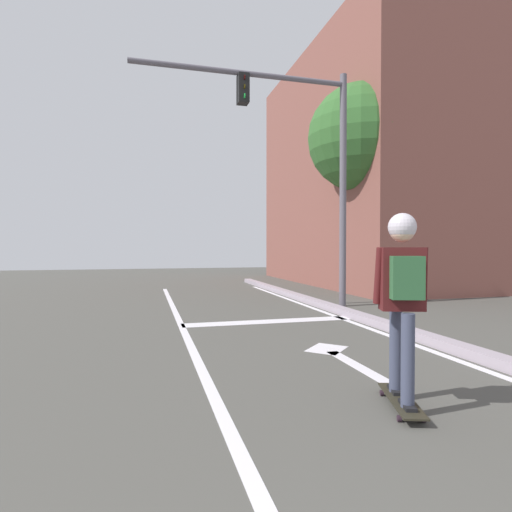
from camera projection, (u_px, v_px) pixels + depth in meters
lane_line_center at (208, 385)px, 4.18m from camera, size 0.12×20.00×0.01m
lane_line_curbside at (463, 362)px, 4.98m from camera, size 0.12×20.00×0.01m
stop_bar at (269, 321)px, 7.75m from camera, size 3.26×0.40×0.01m
lane_arrow_stem at (357, 366)px, 4.83m from camera, size 0.16×1.40×0.01m
lane_arrow_head at (327, 349)px, 5.66m from camera, size 0.71×0.71×0.01m
curb_strip at (480, 355)px, 5.05m from camera, size 0.24×24.00×0.14m
skateboard at (401, 400)px, 3.57m from camera, size 0.46×0.87×0.08m
skater at (402, 282)px, 3.54m from camera, size 0.43×0.60×1.62m
traffic_signal_mast at (300, 143)px, 9.44m from camera, size 4.95×0.34×5.49m
roadside_tree at (361, 138)px, 12.21m from camera, size 3.18×3.18×6.26m
building_block at (451, 175)px, 17.30m from camera, size 13.15×10.38×8.89m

